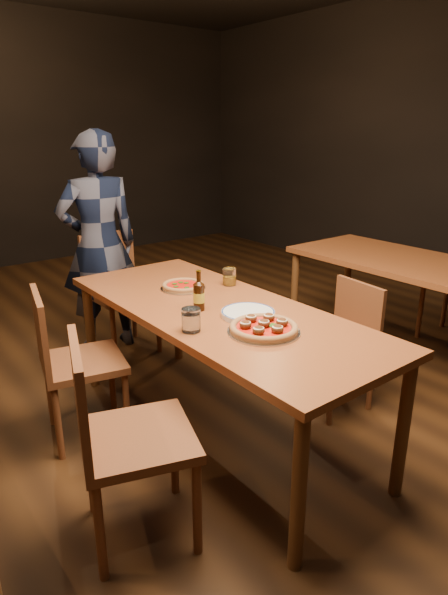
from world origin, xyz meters
TOP-DOWN VIEW (x-y plane):
  - ground at (0.00, 0.00)m, footprint 9.00×9.00m
  - room_shell at (0.00, 0.00)m, footprint 9.00×9.00m
  - table_main at (0.00, 0.00)m, footprint 0.80×2.00m
  - table_right at (1.70, -0.20)m, footprint 0.80×2.00m
  - chair_main_nw at (-0.72, -0.41)m, footprint 0.56×0.56m
  - chair_main_sw at (-0.60, 0.43)m, footprint 0.50×0.50m
  - chair_main_e at (0.72, -0.22)m, footprint 0.42×0.42m
  - chair_end at (0.09, 1.31)m, footprint 0.45×0.45m
  - pizza_meatball at (-0.04, -0.40)m, footprint 0.34×0.34m
  - pizza_margherita at (0.04, 0.39)m, footprint 0.27×0.27m
  - plate_stack at (0.04, -0.19)m, footprint 0.27×0.27m
  - beer_bottle at (-0.10, 0.03)m, footprint 0.06×0.06m
  - water_glass at (-0.29, -0.18)m, footprint 0.09×0.09m
  - amber_glass at (0.30, 0.28)m, footprint 0.08×0.08m
  - diner at (0.01, 1.49)m, footprint 0.65×0.47m

SIDE VIEW (x-z plane):
  - ground at x=0.00m, z-range 0.00..0.00m
  - chair_main_e at x=0.72m, z-range 0.00..0.81m
  - chair_main_sw at x=-0.60m, z-range 0.00..0.90m
  - chair_end at x=0.09m, z-range 0.00..0.95m
  - chair_main_nw at x=-0.72m, z-range 0.00..0.95m
  - table_main at x=0.00m, z-range 0.30..1.05m
  - table_right at x=1.70m, z-range 0.30..1.05m
  - plate_stack at x=0.04m, z-range 0.75..0.78m
  - pizza_margherita at x=0.04m, z-range 0.75..0.78m
  - pizza_meatball at x=-0.04m, z-range 0.74..0.80m
  - amber_glass at x=0.30m, z-range 0.75..0.85m
  - water_glass at x=-0.29m, z-range 0.75..0.86m
  - diner at x=0.01m, z-range 0.00..1.65m
  - beer_bottle at x=-0.10m, z-range 0.72..0.93m
  - room_shell at x=0.00m, z-range -2.64..6.36m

